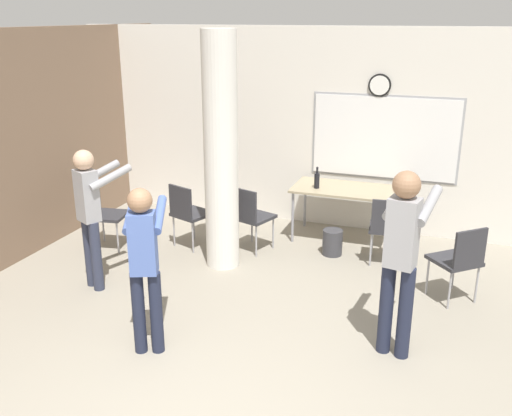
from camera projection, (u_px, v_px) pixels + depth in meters
The scene contains 14 objects.
wall_left_accent at pixel (7, 150), 6.84m from camera, with size 0.12×7.00×2.80m.
wall_back at pixel (340, 130), 7.99m from camera, with size 8.00×0.15×2.80m.
support_pillar at pixel (221, 154), 6.64m from camera, with size 0.40×0.40×2.80m.
folding_table at pixel (346, 192), 7.64m from camera, with size 1.41×0.76×0.74m.
bottle_on_table at pixel (317, 180), 7.59m from camera, with size 0.07×0.07×0.29m.
waste_bin at pixel (332, 242), 7.32m from camera, with size 0.26×0.26×0.33m.
chair_table_right at pixel (388, 225), 6.92m from camera, with size 0.48×0.48×0.87m.
chair_near_pillar at pixel (188, 211), 7.44m from camera, with size 0.57×0.57×0.87m.
chair_table_left at pixel (250, 214), 7.32m from camera, with size 0.56×0.56×0.87m.
chair_by_left_wall at pixel (103, 211), 7.44m from camera, with size 0.51×0.51×0.87m.
chair_mid_room at pixel (459, 258), 6.00m from camera, with size 0.62×0.62×0.87m.
person_playing_front at pixel (144, 258), 4.98m from camera, with size 0.50×0.63×1.57m.
person_playing_side at pixel (402, 250), 4.92m from camera, with size 0.47×0.70×1.73m.
person_watching_back at pixel (90, 209), 6.20m from camera, with size 0.54×0.64×1.59m.
Camera 1 is at (1.58, -2.79, 2.94)m, focal length 40.00 mm.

